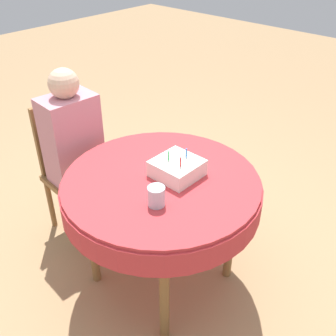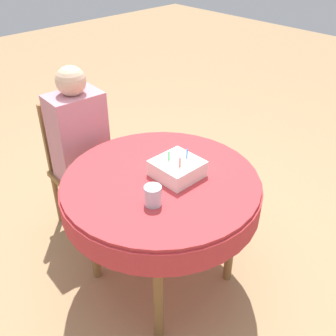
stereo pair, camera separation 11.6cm
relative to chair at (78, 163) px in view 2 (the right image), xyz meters
name	(u,v)px [view 2 (the right image)]	position (x,y,z in m)	size (l,w,h in m)	color
ground_plane	(162,276)	(0.03, -0.79, -0.47)	(12.00, 12.00, 0.00)	#A37F56
dining_table	(161,192)	(0.03, -0.79, 0.17)	(1.04, 1.04, 0.73)	#BC3338
chair	(78,163)	(0.00, 0.00, 0.00)	(0.38, 0.38, 0.90)	brown
person	(81,141)	(-0.01, -0.09, 0.20)	(0.34, 0.33, 1.15)	#DBB293
birthday_cake	(177,168)	(0.11, -0.83, 0.30)	(0.22, 0.22, 0.14)	white
drinking_glass	(153,196)	(-0.14, -0.92, 0.30)	(0.08, 0.08, 0.10)	silver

